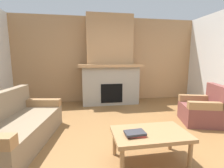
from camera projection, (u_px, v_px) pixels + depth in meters
ground at (134, 144)px, 2.70m from camera, size 9.00×9.00×0.00m
wall_back_wood_panel at (108, 60)px, 5.41m from camera, size 6.00×0.12×2.70m
fireplace at (110, 66)px, 5.07m from camera, size 1.90×0.82×2.70m
couch at (16, 127)px, 2.66m from camera, size 1.12×1.91×0.85m
armchair at (203, 110)px, 3.54m from camera, size 0.94×0.94×0.85m
coffee_table at (150, 136)px, 2.18m from camera, size 1.00×0.60×0.43m
book_stack_near_edge at (135, 133)px, 2.08m from camera, size 0.28×0.22×0.05m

